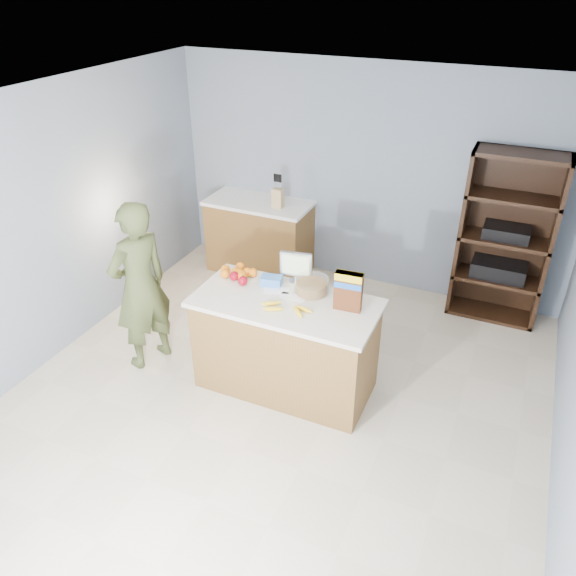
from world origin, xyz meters
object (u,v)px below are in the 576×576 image
at_px(tv, 296,266).
at_px(cereal_box, 348,289).
at_px(counter_peninsula, 286,348).
at_px(person, 140,287).
at_px(shelving_unit, 505,240).

distance_m(tv, cereal_box, 0.61).
bearing_deg(counter_peninsula, person, -172.39).
height_order(counter_peninsula, person, person).
xyz_separation_m(shelving_unit, cereal_box, (-1.04, -1.96, 0.23)).
distance_m(shelving_unit, person, 3.66).
height_order(shelving_unit, cereal_box, shelving_unit).
bearing_deg(shelving_unit, counter_peninsula, -127.11).
height_order(person, cereal_box, person).
relative_size(shelving_unit, cereal_box, 5.39).
xyz_separation_m(counter_peninsula, cereal_box, (0.51, 0.09, 0.68)).
bearing_deg(person, counter_peninsula, 115.23).
xyz_separation_m(tv, cereal_box, (0.56, -0.25, 0.03)).
distance_m(person, cereal_box, 1.91).
distance_m(counter_peninsula, person, 1.43).
bearing_deg(person, tv, 129.31).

